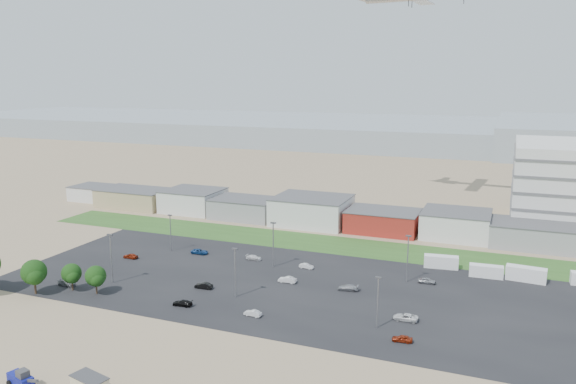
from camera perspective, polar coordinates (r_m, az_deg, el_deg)
The scene contains 31 objects.
ground at distance 106.99m, azimuth -7.42°, elevation -12.41°, with size 700.00×700.00×0.00m, color #7F6A51.
parking_lot at distance 121.63m, azimuth -0.69°, elevation -9.31°, with size 120.00×50.00×0.01m, color black.
grass_strip at distance 151.68m, azimuth 2.18°, elevation -5.09°, with size 160.00×16.00×0.02m, color #2D541F.
hills_backdrop at distance 402.10m, azimuth 20.50°, elevation 5.17°, with size 700.00×200.00×9.00m, color gray, non-canonical shape.
building_row at distance 173.76m, azimuth -0.99°, elevation -1.59°, with size 170.00×20.00×8.00m, color silver, non-canonical shape.
telehandler at distance 91.81m, azimuth -25.54°, elevation -16.69°, with size 7.06×2.35×2.94m, color navy, non-canonical shape.
box_trailer_a at distance 135.77m, azimuth 15.29°, elevation -6.85°, with size 7.70×2.41×2.89m, color silver, non-canonical shape.
box_trailer_b at distance 132.63m, azimuth 19.49°, elevation -7.59°, with size 7.20×2.25×2.70m, color silver, non-canonical shape.
box_trailer_c at distance 133.23m, azimuth 23.03°, elevation -7.68°, with size 8.26×2.58×3.10m, color silver, non-canonical shape.
tree_mid at distance 125.97m, azimuth -24.39°, elevation -7.66°, with size 5.45×5.45×8.17m, color black, non-canonical shape.
tree_right at distance 125.22m, azimuth -21.13°, elevation -7.91°, with size 4.36×4.36×6.54m, color black, non-canonical shape.
tree_near at distance 121.56m, azimuth -18.95°, elevation -8.28°, with size 4.50×4.50×6.75m, color black, non-canonical shape.
lightpole_front_l at distance 126.27m, azimuth -17.50°, elevation -6.48°, with size 1.27×0.53×10.82m, color slate, non-canonical shape.
lightpole_front_m at distance 113.56m, azimuth -5.38°, elevation -8.17°, with size 1.20×0.50×10.17m, color slate, non-canonical shape.
lightpole_front_r at distance 100.97m, azimuth 9.09°, elevation -11.04°, with size 1.11×0.46×9.44m, color slate, non-canonical shape.
lightpole_back_l at distance 145.63m, azimuth -11.84°, elevation -4.10°, with size 1.11×0.46×9.47m, color slate, non-canonical shape.
lightpole_back_m at distance 130.67m, azimuth -1.51°, elevation -5.37°, with size 1.26×0.52×10.67m, color slate, non-canonical shape.
lightpole_back_r at distance 123.72m, azimuth 12.05°, elevation -6.66°, with size 1.22×0.51×10.40m, color slate, non-canonical shape.
parked_car_0 at distance 106.39m, azimuth 11.85°, elevation -12.34°, with size 2.07×4.49×1.25m, color silver.
parked_car_2 at distance 98.43m, azimuth 11.53°, elevation -14.38°, with size 1.37×3.41×1.16m, color maroon.
parked_car_3 at distance 112.29m, azimuth -10.68°, elevation -11.02°, with size 1.60×3.93×1.14m, color black.
parked_car_4 at distance 120.16m, azimuth -8.56°, elevation -9.39°, with size 1.33×3.83×1.26m, color black.
parked_car_5 at distance 143.11m, azimuth -15.70°, elevation -6.27°, with size 1.49×3.71×1.26m, color maroon.
parked_car_6 at distance 137.18m, azimuth -3.50°, elevation -6.66°, with size 1.57×3.87×1.12m, color silver.
parked_car_7 at distance 122.16m, azimuth -0.07°, elevation -8.89°, with size 1.39×3.98×1.31m, color silver.
parked_car_8 at distance 125.26m, azimuth 13.94°, elevation -8.73°, with size 1.48×3.68×1.25m, color #A5A5AA.
parked_car_9 at distance 143.06m, azimuth -8.96°, elevation -5.99°, with size 2.02×4.39×1.22m, color navy.
parked_car_10 at distance 129.15m, azimuth -21.54°, elevation -8.60°, with size 1.70×4.19×1.22m, color #595B5E.
parked_car_11 at distance 130.95m, azimuth 1.89°, elevation -7.53°, with size 1.18×3.39×1.12m, color silver.
parked_car_12 at distance 118.52m, azimuth 6.11°, elevation -9.63°, with size 1.75×4.30×1.25m, color #A5A5AA.
parked_car_13 at distance 106.23m, azimuth -3.60°, elevation -12.18°, with size 1.18×3.39×1.12m, color silver.
Camera 1 is at (48.45, -85.17, 42.97)m, focal length 35.00 mm.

